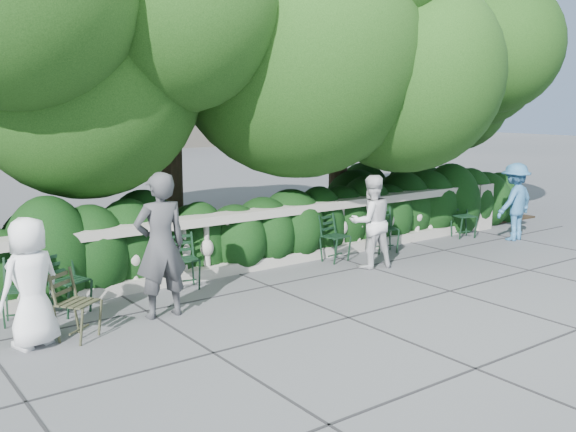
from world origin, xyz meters
TOP-DOWN VIEW (x-y plane):
  - ground at (0.00, 0.00)m, footprint 90.00×90.00m
  - balustrade at (0.00, 1.80)m, footprint 12.00×0.44m
  - shrub_hedge at (0.00, 3.00)m, footprint 15.00×2.60m
  - tree_canopy at (0.69, 3.19)m, footprint 15.04×6.52m
  - chair_a at (-4.01, 1.15)m, footprint 0.58×0.60m
  - chair_b at (-3.27, 1.16)m, footprint 0.58×0.60m
  - chair_c at (-1.62, 1.30)m, footprint 0.53×0.56m
  - chair_d at (1.32, 1.24)m, footprint 0.50×0.54m
  - chair_e at (2.46, 1.24)m, footprint 0.58×0.60m
  - chair_f at (4.70, 1.22)m, footprint 0.56×0.58m
  - chair_weathered at (-3.47, 0.19)m, footprint 0.64×0.65m
  - person_businessman at (-4.04, 0.40)m, footprint 0.85×0.70m
  - person_woman_grey at (-2.40, 0.48)m, footprint 0.71×0.49m
  - person_casual_man at (1.51, 0.72)m, footprint 0.89×0.77m
  - person_older_blue at (5.37, 0.62)m, footprint 1.04×0.63m

SIDE VIEW (x-z plane):
  - ground at x=0.00m, z-range 0.00..0.00m
  - shrub_hedge at x=0.00m, z-range -0.85..0.85m
  - chair_a at x=-4.01m, z-range -0.42..0.42m
  - chair_b at x=-3.27m, z-range -0.42..0.42m
  - chair_c at x=-1.62m, z-range -0.42..0.42m
  - chair_d at x=1.32m, z-range -0.42..0.42m
  - chair_e at x=2.46m, z-range -0.42..0.42m
  - chair_f at x=4.70m, z-range -0.42..0.42m
  - chair_weathered at x=-3.47m, z-range -0.42..0.42m
  - balustrade at x=0.00m, z-range -0.01..0.99m
  - person_businessman at x=-4.04m, z-range 0.00..1.50m
  - person_older_blue at x=5.37m, z-range 0.00..1.56m
  - person_casual_man at x=1.51m, z-range 0.00..1.57m
  - person_woman_grey at x=-2.40m, z-range 0.00..1.89m
  - tree_canopy at x=0.69m, z-range 0.57..7.35m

